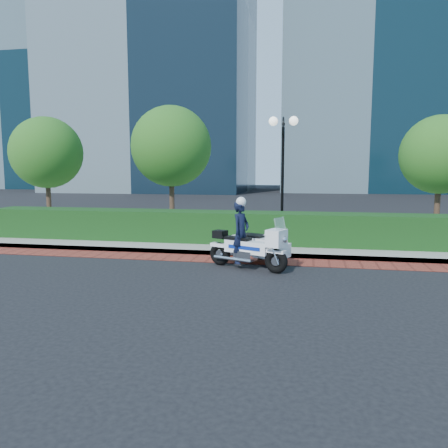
% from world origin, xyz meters
% --- Properties ---
extents(ground, '(120.00, 120.00, 0.00)m').
position_xyz_m(ground, '(0.00, 0.00, 0.00)').
color(ground, black).
rests_on(ground, ground).
extents(brick_strip, '(60.00, 1.00, 0.01)m').
position_xyz_m(brick_strip, '(0.00, 1.50, 0.01)').
color(brick_strip, maroon).
rests_on(brick_strip, ground).
extents(sidewalk, '(60.00, 8.00, 0.15)m').
position_xyz_m(sidewalk, '(0.00, 6.00, 0.07)').
color(sidewalk, gray).
rests_on(sidewalk, ground).
extents(hedge_main, '(18.00, 1.20, 1.00)m').
position_xyz_m(hedge_main, '(0.00, 3.60, 0.65)').
color(hedge_main, black).
rests_on(hedge_main, sidewalk).
extents(lamppost, '(1.02, 0.70, 4.21)m').
position_xyz_m(lamppost, '(1.00, 5.20, 2.96)').
color(lamppost, black).
rests_on(lamppost, sidewalk).
extents(tree_a, '(3.00, 3.00, 4.58)m').
position_xyz_m(tree_a, '(-9.00, 6.50, 3.22)').
color(tree_a, '#332319').
rests_on(tree_a, sidewalk).
extents(tree_b, '(3.20, 3.20, 4.89)m').
position_xyz_m(tree_b, '(-3.50, 6.50, 3.43)').
color(tree_b, '#332319').
rests_on(tree_b, sidewalk).
extents(tree_c, '(2.80, 2.80, 4.30)m').
position_xyz_m(tree_c, '(6.50, 6.50, 3.05)').
color(tree_c, '#332319').
rests_on(tree_c, sidewalk).
extents(tower_left, '(22.00, 16.00, 40.00)m').
position_xyz_m(tower_left, '(-16.00, 40.00, 20.00)').
color(tower_left, black).
rests_on(tower_left, ground).
extents(tower_far_left, '(16.00, 14.00, 34.00)m').
position_xyz_m(tower_far_left, '(-36.00, 46.00, 17.00)').
color(tower_far_left, black).
rests_on(tower_far_left, ground).
extents(police_motorcycle, '(2.16, 2.03, 1.84)m').
position_xyz_m(police_motorcycle, '(0.44, 0.78, 0.63)').
color(police_motorcycle, black).
rests_on(police_motorcycle, ground).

